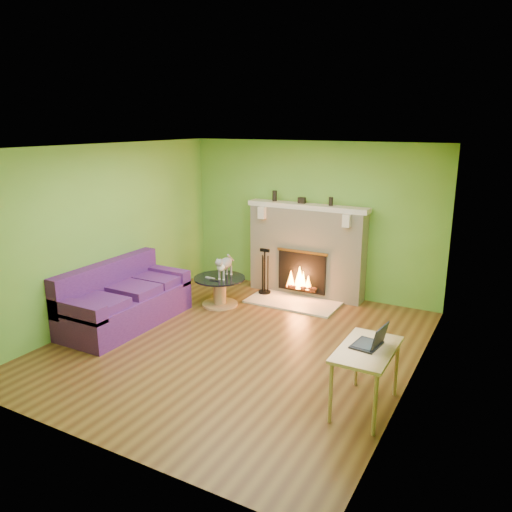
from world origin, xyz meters
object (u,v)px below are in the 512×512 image
at_px(desk, 366,356).
at_px(cat, 225,266).
at_px(sofa, 123,301).
at_px(coffee_table, 220,289).

distance_m(desk, cat, 3.45).
relative_size(desk, cat, 1.52).
relative_size(sofa, desk, 2.17).
bearing_deg(desk, sofa, 171.97).
height_order(sofa, cat, sofa).
height_order(coffee_table, cat, cat).
distance_m(sofa, desk, 3.85).
relative_size(sofa, coffee_table, 2.41).
xyz_separation_m(sofa, cat, (0.92, 1.36, 0.31)).
bearing_deg(cat, coffee_table, -156.73).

